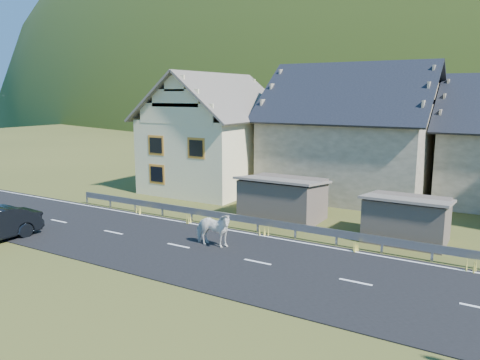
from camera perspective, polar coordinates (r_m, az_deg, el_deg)
The scene contains 10 objects.
ground at distance 19.07m, azimuth 2.15°, elevation -10.07°, with size 160.00×160.00×0.00m, color #353D18.
road at distance 19.06m, azimuth 2.15°, elevation -10.01°, with size 60.00×7.00×0.04m, color black.
lane_markings at distance 19.05m, azimuth 2.15°, elevation -9.94°, with size 60.00×6.60×0.01m, color silver.
guardrail at distance 22.04m, azimuth 6.76°, elevation -5.75°, with size 28.10×0.09×0.75m.
shed_left at distance 25.19m, azimuth 5.24°, elevation -2.40°, with size 4.30×3.30×2.40m, color brown.
shed_right at distance 22.79m, azimuth 19.64°, elevation -4.61°, with size 3.80×2.90×2.20m, color brown.
house_cream at distance 33.40m, azimuth -3.09°, elevation 6.44°, with size 7.80×9.80×8.30m.
house_stone_a at distance 32.21m, azimuth 13.54°, elevation 6.51°, with size 10.80×9.80×8.90m.
conifer_patch at distance 140.84m, azimuth 3.91°, elevation 10.14°, with size 76.00×50.00×28.00m, color black.
horse at distance 20.70m, azimuth -3.34°, elevation -5.99°, with size 1.87×0.85×1.58m, color white.
Camera 1 is at (8.49, -15.71, 6.68)m, focal length 35.00 mm.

